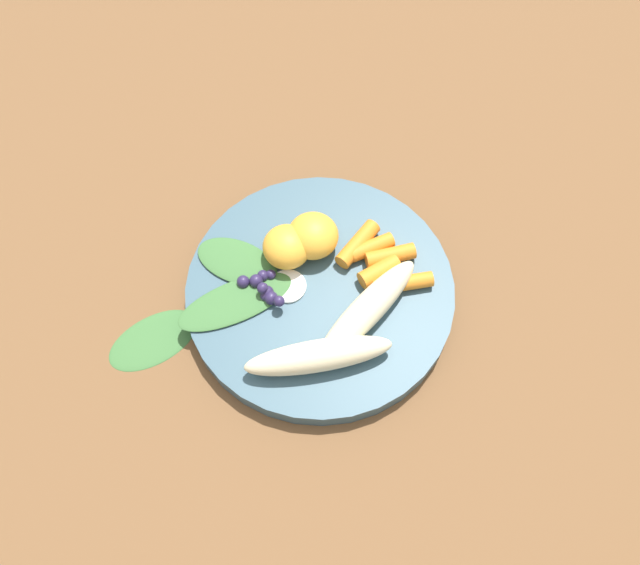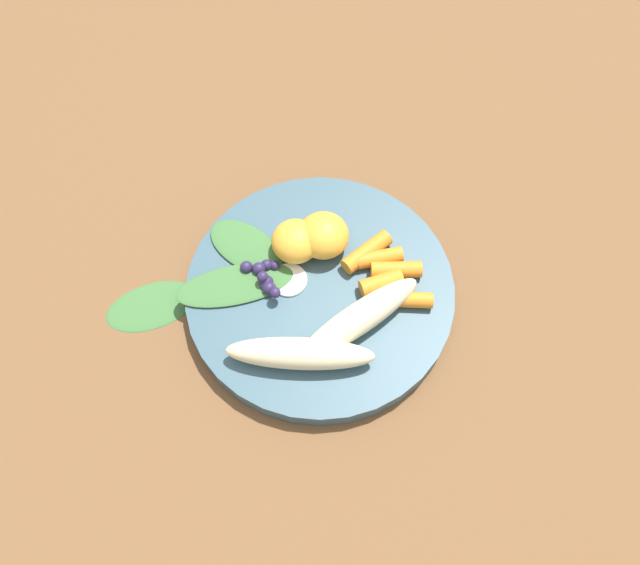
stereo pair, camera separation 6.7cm
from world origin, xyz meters
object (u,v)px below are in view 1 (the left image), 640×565
object	(u,v)px
orange_segment_near	(287,247)
kale_leaf_stray	(153,339)
banana_peeled_left	(367,310)
banana_peeled_right	(319,356)
bowl	(320,292)

from	to	relation	value
orange_segment_near	kale_leaf_stray	size ratio (longest dim) A/B	0.52
banana_peeled_left	banana_peeled_right	distance (m)	0.07
kale_leaf_stray	orange_segment_near	bearing A→B (deg)	-179.56
banana_peeled_right	bowl	bearing A→B (deg)	79.05
bowl	orange_segment_near	size ratio (longest dim) A/B	5.53
kale_leaf_stray	banana_peeled_left	bearing A→B (deg)	152.52
bowl	banana_peeled_left	distance (m)	0.07
orange_segment_near	kale_leaf_stray	world-z (taller)	orange_segment_near
orange_segment_near	banana_peeled_left	bearing A→B (deg)	25.55
banana_peeled_left	kale_leaf_stray	distance (m)	0.23
bowl	banana_peeled_left	world-z (taller)	banana_peeled_left
bowl	kale_leaf_stray	xyz separation A→B (m)	(-0.02, -0.18, -0.01)
bowl	orange_segment_near	bearing A→B (deg)	-160.67
banana_peeled_left	kale_leaf_stray	size ratio (longest dim) A/B	1.49
banana_peeled_right	kale_leaf_stray	distance (m)	0.18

